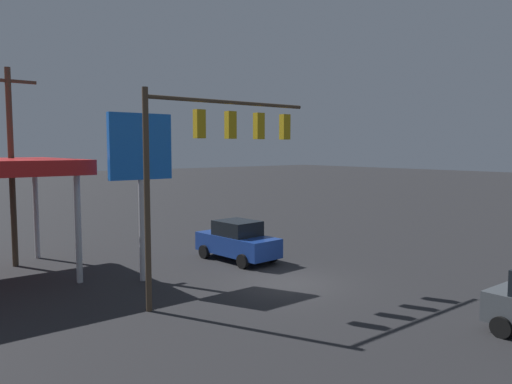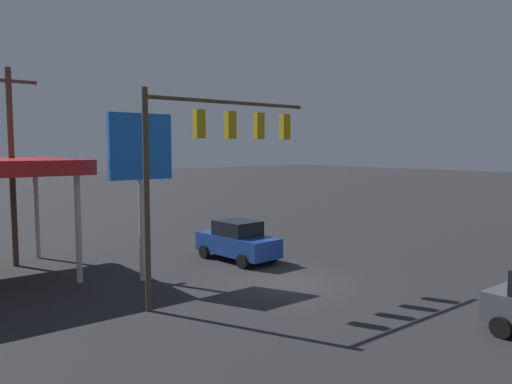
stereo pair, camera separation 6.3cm
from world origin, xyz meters
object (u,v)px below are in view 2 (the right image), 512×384
(price_sign, at_px, (141,156))
(utility_pole, at_px, (12,162))
(traffic_signal_assembly, at_px, (215,143))
(sedan_far, at_px, (238,241))

(price_sign, bearing_deg, utility_pole, -60.44)
(traffic_signal_assembly, xyz_separation_m, price_sign, (1.14, -3.63, -0.48))
(utility_pole, height_order, price_sign, utility_pole)
(traffic_signal_assembly, xyz_separation_m, sedan_far, (-4.09, -4.11, -4.63))
(price_sign, bearing_deg, sedan_far, -174.75)
(price_sign, height_order, sedan_far, price_sign)
(price_sign, relative_size, sedan_far, 1.51)
(traffic_signal_assembly, xyz_separation_m, utility_pole, (4.54, -9.63, -0.80))
(utility_pole, relative_size, price_sign, 1.32)
(utility_pole, xyz_separation_m, price_sign, (-3.40, 6.00, 0.32))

